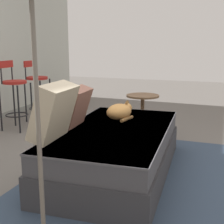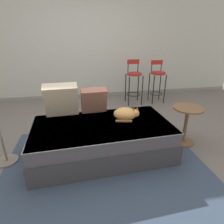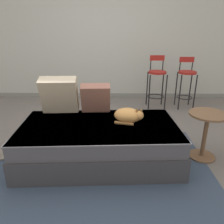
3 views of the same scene
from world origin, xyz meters
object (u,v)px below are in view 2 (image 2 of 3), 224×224
Objects in this scene: couch at (103,139)px; side_table at (186,120)px; throw_pillow_corner at (61,100)px; bar_stool_by_doorway at (157,79)px; cat at (126,114)px; throw_pillow_middle at (94,100)px; bar_stool_near_window at (134,80)px.

side_table is at bearing 3.07° from couch.
couch is at bearing -35.11° from throw_pillow_corner.
bar_stool_by_doorway is (1.57, 1.93, 0.34)m from couch.
couch is at bearing -166.91° from cat.
throw_pillow_middle reaches higher than side_table.
side_table reaches higher than couch.
throw_pillow_middle is 0.68× the size of side_table.
couch is 1.93× the size of bar_stool_by_doorway.
side_table is (0.27, -1.86, -0.19)m from bar_stool_near_window.
couch is 1.87× the size of bar_stool_near_window.
bar_stool_by_doorway reaches higher than cat.
bar_stool_by_doorway is at bearing 0.02° from bar_stool_near_window.
bar_stool_by_doorway reaches higher than throw_pillow_middle.
bar_stool_near_window is at bearing -179.98° from bar_stool_by_doorway.
bar_stool_by_doorway reaches higher than side_table.
side_table is at bearing -13.77° from throw_pillow_middle.
couch is 2.20m from bar_stool_near_window.
throw_pillow_corner is 0.46m from throw_pillow_middle.
throw_pillow_corner is at bearing 170.43° from side_table.
couch is 0.58m from throw_pillow_middle.
couch is at bearing -117.36° from bar_stool_near_window.
throw_pillow_middle is (0.46, 0.02, -0.05)m from throw_pillow_corner.
side_table is at bearing -0.75° from cat.
cat is at bearing 179.25° from side_table.
cat reaches higher than side_table.
throw_pillow_middle is at bearing 166.23° from side_table.
cat is 0.63× the size of side_table.
cat is (0.41, -0.32, -0.11)m from throw_pillow_middle.
cat is 2.22m from bar_stool_by_doorway.
bar_stool_near_window is 1.74× the size of side_table.
throw_pillow_middle is at bearing 142.55° from cat.
bar_stool_near_window reaches higher than throw_pillow_middle.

